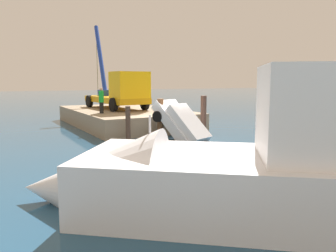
# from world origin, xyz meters

# --- Properties ---
(ground) EXTENTS (200.00, 200.00, 0.00)m
(ground) POSITION_xyz_m (0.00, 0.00, 0.00)
(ground) COLOR navy
(dock) EXTENTS (12.28, 7.35, 1.22)m
(dock) POSITION_xyz_m (-6.62, 0.00, 0.61)
(dock) COLOR gray
(dock) RESTS_ON ground
(crane_truck) EXTENTS (10.18, 3.32, 7.39)m
(crane_truck) POSITION_xyz_m (-6.71, -0.24, 2.67)
(crane_truck) COLOR orange
(crane_truck) RESTS_ON dock
(dock_worker) EXTENTS (0.34, 0.34, 1.74)m
(dock_worker) POSITION_xyz_m (-4.36, -2.56, 2.11)
(dock_worker) COLOR black
(dock_worker) RESTS_ON dock
(salvaged_car) EXTENTS (4.23, 3.04, 3.70)m
(salvaged_car) POSITION_xyz_m (1.65, 0.50, 0.60)
(salvaged_car) COLOR silver
(salvaged_car) RESTS_ON ground
(moored_yacht) EXTENTS (11.25, 12.74, 6.45)m
(moored_yacht) POSITION_xyz_m (11.36, -4.09, 0.69)
(moored_yacht) COLOR white
(moored_yacht) RESTS_ON ground
(piling_near) EXTENTS (0.28, 0.28, 2.02)m
(piling_near) POSITION_xyz_m (0.28, -2.55, 1.01)
(piling_near) COLOR #4E382C
(piling_near) RESTS_ON ground
(piling_mid) EXTENTS (0.38, 0.38, 2.39)m
(piling_mid) POSITION_xyz_m (0.47, -0.58, 1.19)
(piling_mid) COLOR brown
(piling_mid) RESTS_ON ground
(piling_far) EXTENTS (0.40, 0.40, 1.79)m
(piling_far) POSITION_xyz_m (0.45, 0.66, 0.89)
(piling_far) COLOR brown
(piling_far) RESTS_ON ground
(piling_end) EXTENTS (0.37, 0.37, 2.50)m
(piling_end) POSITION_xyz_m (0.46, 2.52, 1.25)
(piling_end) COLOR brown
(piling_end) RESTS_ON ground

